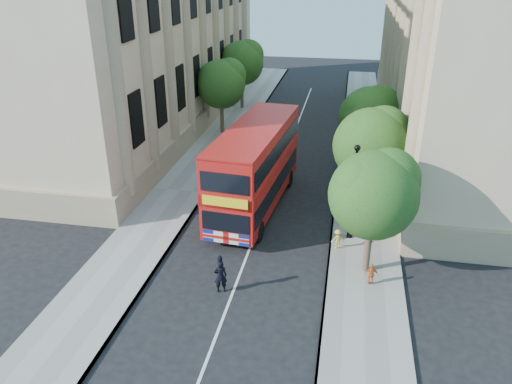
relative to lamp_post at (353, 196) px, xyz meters
The scene contains 17 objects.
ground 8.20m from the lamp_post, 129.81° to the right, with size 120.00×120.00×0.00m, color black.
pavement_right 4.75m from the lamp_post, 79.38° to the left, with size 3.50×80.00×0.12m, color gray.
pavement_left 11.73m from the lamp_post, 159.59° to the left, with size 3.50×80.00×0.12m, color gray.
building_right 21.06m from the lamp_post, 63.95° to the left, with size 12.00×38.00×18.00m, color tan.
building_left 26.82m from the lamp_post, 136.25° to the left, with size 12.00×38.00×18.00m, color tan.
tree_right_near 3.54m from the lamp_post, 74.15° to the right, with size 4.00×4.00×6.08m.
tree_right_mid 3.70m from the lamp_post, 74.48° to the left, with size 4.20×4.20×6.37m.
tree_right_far 9.25m from the lamp_post, 84.67° to the left, with size 4.00×4.00×6.15m.
tree_left_far 19.52m from the lamp_post, 124.35° to the left, with size 4.00×4.00×6.30m.
tree_left_back 26.51m from the lamp_post, 114.51° to the left, with size 4.20×4.20×6.65m.
lamp_post is the anchor object (origin of this frame).
double_decker_bus 6.25m from the lamp_post, 154.01° to the left, with size 3.73×10.79×4.89m.
box_van 12.51m from the lamp_post, 125.11° to the left, with size 1.91×4.63×2.64m.
police_constable 8.17m from the lamp_post, 133.94° to the right, with size 0.58×0.38×1.59m, color black.
woman_pedestrian 1.92m from the lamp_post, 10.82° to the left, with size 0.71×0.55×1.45m, color beige.
child_a 4.63m from the lamp_post, 76.14° to the right, with size 0.61×0.25×1.03m, color orange.
child_b 2.32m from the lamp_post, 115.99° to the right, with size 0.66×0.38×1.03m, color #D3C748.
Camera 1 is at (4.41, -17.47, 13.43)m, focal length 35.00 mm.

